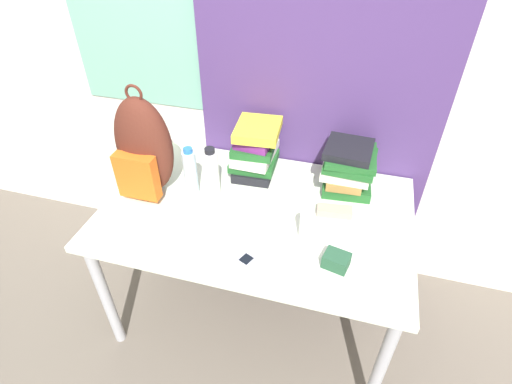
# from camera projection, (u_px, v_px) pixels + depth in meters

# --- Properties ---
(ground_plane) EXTENTS (12.00, 12.00, 0.00)m
(ground_plane) POSITION_uv_depth(u_px,v_px,m) (232.00, 380.00, 1.88)
(ground_plane) COLOR #665B51
(wall_back) EXTENTS (6.00, 0.06, 2.50)m
(wall_back) POSITION_uv_depth(u_px,v_px,m) (285.00, 48.00, 1.80)
(wall_back) COLOR silver
(wall_back) RESTS_ON ground_plane
(curtain_blue) EXTENTS (1.14, 0.04, 2.50)m
(curtain_blue) POSITION_uv_depth(u_px,v_px,m) (322.00, 56.00, 1.72)
(curtain_blue) COLOR #4C336B
(curtain_blue) RESTS_ON ground_plane
(desk) EXTENTS (1.34, 0.85, 0.71)m
(desk) POSITION_uv_depth(u_px,v_px,m) (256.00, 222.00, 1.80)
(desk) COLOR silver
(desk) RESTS_ON ground_plane
(backpack) EXTENTS (0.26, 0.21, 0.52)m
(backpack) POSITION_uv_depth(u_px,v_px,m) (144.00, 149.00, 1.73)
(backpack) COLOR #512319
(backpack) RESTS_ON desk
(book_stack_left) EXTENTS (0.24, 0.26, 0.26)m
(book_stack_left) POSITION_uv_depth(u_px,v_px,m) (255.00, 150.00, 1.90)
(book_stack_left) COLOR black
(book_stack_left) RESTS_ON desk
(book_stack_center) EXTENTS (0.24, 0.27, 0.23)m
(book_stack_center) POSITION_uv_depth(u_px,v_px,m) (348.00, 167.00, 1.81)
(book_stack_center) COLOR #1E5623
(book_stack_center) RESTS_ON desk
(water_bottle) EXTENTS (0.06, 0.06, 0.24)m
(water_bottle) POSITION_uv_depth(u_px,v_px,m) (190.00, 172.00, 1.79)
(water_bottle) COLOR silver
(water_bottle) RESTS_ON desk
(sports_bottle) EXTENTS (0.07, 0.07, 0.25)m
(sports_bottle) POSITION_uv_depth(u_px,v_px,m) (212.00, 174.00, 1.76)
(sports_bottle) COLOR white
(sports_bottle) RESTS_ON desk
(sunscreen_bottle) EXTENTS (0.04, 0.04, 0.15)m
(sunscreen_bottle) POSITION_uv_depth(u_px,v_px,m) (305.00, 225.00, 1.58)
(sunscreen_bottle) COLOR white
(sunscreen_bottle) RESTS_ON desk
(cell_phone) EXTENTS (0.09, 0.11, 0.02)m
(cell_phone) POSITION_uv_depth(u_px,v_px,m) (246.00, 260.00, 1.51)
(cell_phone) COLOR #B7BCC6
(cell_phone) RESTS_ON desk
(sunglasses_case) EXTENTS (0.16, 0.07, 0.04)m
(sunglasses_case) POSITION_uv_depth(u_px,v_px,m) (334.00, 211.00, 1.72)
(sunglasses_case) COLOR gray
(sunglasses_case) RESTS_ON desk
(camera_pouch) EXTENTS (0.11, 0.09, 0.06)m
(camera_pouch) POSITION_uv_depth(u_px,v_px,m) (336.00, 260.00, 1.49)
(camera_pouch) COLOR #234C33
(camera_pouch) RESTS_ON desk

